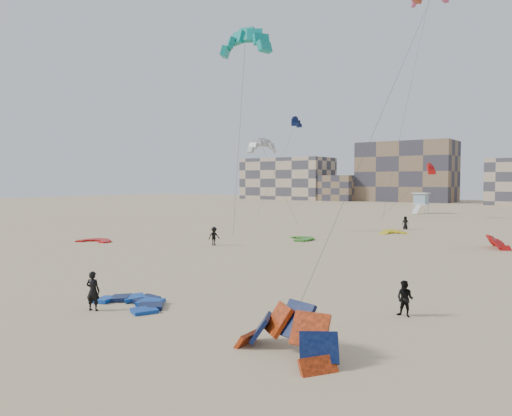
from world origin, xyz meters
The scene contains 19 objects.
ground centered at (0.00, 0.00, 0.00)m, with size 320.00×320.00×0.00m, color tan.
kite_ground_blue centered at (0.82, -0.30, 0.00)m, with size 3.83×4.00×0.51m, color blue, non-canonical shape.
kite_ground_orange centered at (10.80, -2.02, 0.00)m, with size 4.37×3.14×2.96m, color #FF4112, non-canonical shape.
kite_ground_red centered at (-22.37, 15.03, 0.00)m, with size 3.32×3.52×0.43m, color #D70900, non-canonical shape.
kite_ground_green centered at (-6.19, 28.61, 0.00)m, with size 3.47×3.67×0.43m, color #329119, non-canonical shape.
kite_ground_red_far centered at (11.97, 33.10, 0.00)m, with size 3.38×2.95×1.94m, color #D70900, non-canonical shape.
kite_ground_yellow centered at (-0.32, 40.04, 0.00)m, with size 3.15×3.25×0.80m, color #E3B807, non-canonical shape.
kitesurfer_main centered at (0.14, -2.02, 0.94)m, with size 0.69×0.45×1.88m, color black.
kitesurfer_b centered at (12.55, 5.41, 0.82)m, with size 0.79×0.62×1.63m, color black.
kitesurfer_c centered at (-10.69, 19.83, 0.88)m, with size 1.14×0.66×1.77m, color black.
kitesurfer_e centered at (-0.96, 46.08, 0.83)m, with size 0.82×0.53×1.67m, color black.
kite_fly_teal_a centered at (-5.00, 17.14, 17.43)m, with size 5.73×5.04×18.12m.
kite_fly_grey centered at (-14.04, 32.91, 10.19)m, with size 7.92×4.81×10.59m.
kite_fly_navy centered at (-21.42, 53.41, 15.54)m, with size 3.53×12.69×15.58m.
kite_fly_red centered at (-3.87, 67.42, 8.00)m, with size 6.00×13.24×8.39m.
lifeguard_tower_far centered at (-8.92, 78.90, 1.95)m, with size 2.83×5.37×3.94m.
condo_west_a centered at (-70.00, 130.00, 7.00)m, with size 30.00×15.00×14.00m, color tan.
condo_west_b centered at (-30.00, 134.00, 9.00)m, with size 28.00×14.00×18.00m, color #7B634A.
condo_fill_left centered at (-50.00, 128.00, 4.00)m, with size 12.00×10.00×8.00m, color #7B634A.
Camera 1 is at (19.82, -16.64, 6.11)m, focal length 35.00 mm.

